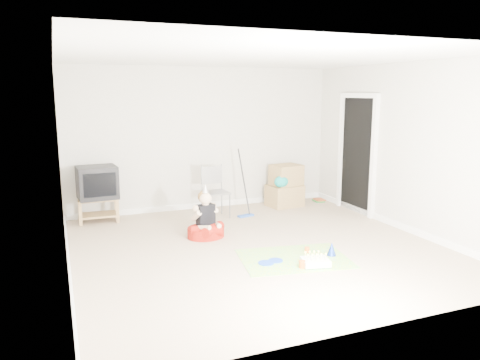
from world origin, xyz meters
name	(u,v)px	position (x,y,z in m)	size (l,w,h in m)	color
ground	(257,247)	(0.00, 0.00, 0.00)	(5.00, 5.00, 0.00)	tan
doorway_recess	(357,156)	(2.48, 1.20, 1.02)	(0.02, 0.90, 2.05)	black
tv_stand	(99,208)	(-1.94, 2.19, 0.24)	(0.66, 0.43, 0.40)	#9F7A47
crt_tv	(97,182)	(-1.94, 2.19, 0.67)	(0.63, 0.52, 0.54)	black
folding_chair	(216,193)	(-0.02, 1.74, 0.44)	(0.43, 0.42, 0.90)	gray
cardboard_boxes	(285,186)	(1.48, 2.05, 0.38)	(0.69, 0.56, 0.79)	#A68450
floor_mop	(246,202)	(0.48, 1.59, 0.26)	(0.30, 0.39, 1.16)	blue
book_pile	(319,200)	(2.28, 2.13, 0.03)	(0.22, 0.26, 0.05)	#2A7E33
seated_woman	(206,225)	(-0.53, 0.72, 0.18)	(0.68, 0.68, 0.82)	#A81B0F
party_mat	(294,258)	(0.27, -0.60, 0.00)	(1.39, 1.01, 0.01)	#F73483
birthday_cake	(315,262)	(0.39, -0.93, 0.05)	(0.38, 0.33, 0.15)	white
blue_plate_near	(276,260)	(0.00, -0.60, 0.01)	(0.19, 0.19, 0.01)	blue
blue_plate_far	(266,263)	(-0.15, -0.63, 0.01)	(0.20, 0.20, 0.01)	blue
orange_cup_near	(307,250)	(0.54, -0.46, 0.04)	(0.07, 0.07, 0.07)	#DF5A18
orange_cup_far	(302,264)	(0.20, -0.94, 0.05)	(0.08, 0.08, 0.09)	#DF5A18
blue_party_hat	(332,249)	(0.78, -0.68, 0.10)	(0.12, 0.12, 0.18)	#1737A4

